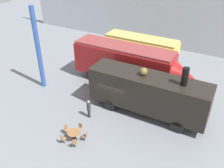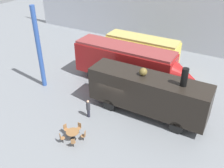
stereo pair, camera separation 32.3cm
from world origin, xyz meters
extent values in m
plane|color=gray|center=(0.00, 0.00, 0.00)|extent=(80.00, 80.00, 0.00)
cube|color=#B2B7C1|center=(0.00, 15.39, 4.50)|extent=(44.00, 0.15, 9.00)
cube|color=#E0C64C|center=(-1.18, 8.31, 2.01)|extent=(8.10, 2.43, 2.59)
cube|color=tan|center=(-1.18, 8.31, 3.43)|extent=(7.94, 2.23, 0.24)
cylinder|color=black|center=(1.25, 7.16, 0.55)|extent=(1.10, 0.12, 1.10)
cylinder|color=black|center=(1.25, 9.47, 0.55)|extent=(1.10, 0.12, 1.10)
cylinder|color=black|center=(-3.61, 7.16, 0.55)|extent=(1.10, 0.12, 1.10)
cylinder|color=black|center=(-3.61, 9.47, 0.55)|extent=(1.10, 0.12, 1.10)
cube|color=maroon|center=(-1.28, 4.21, 2.28)|extent=(10.01, 2.67, 2.97)
cone|color=maroon|center=(4.72, 4.21, 2.28)|extent=(2.00, 2.54, 2.54)
cube|color=brown|center=(-1.28, 4.21, 3.88)|extent=(9.81, 2.46, 0.24)
cylinder|color=black|center=(1.72, 2.93, 0.61)|extent=(1.22, 0.12, 1.22)
cylinder|color=black|center=(1.72, 5.48, 0.61)|extent=(1.22, 0.12, 1.22)
cylinder|color=black|center=(-4.28, 2.93, 0.61)|extent=(1.22, 0.12, 1.22)
cylinder|color=black|center=(-4.28, 5.48, 0.61)|extent=(1.22, 0.12, 1.22)
cube|color=black|center=(2.75, 0.52, 2.15)|extent=(9.85, 2.50, 2.90)
cylinder|color=black|center=(5.46, 0.52, 4.31)|extent=(0.49, 0.49, 1.41)
sphere|color=brown|center=(2.26, 0.52, 3.90)|extent=(0.64, 0.64, 0.64)
cylinder|color=black|center=(5.71, -0.68, 0.54)|extent=(1.08, 0.12, 1.08)
cylinder|color=black|center=(5.71, 1.71, 0.54)|extent=(1.08, 0.12, 1.08)
cylinder|color=black|center=(-0.20, -0.68, 0.54)|extent=(1.08, 0.12, 1.08)
cylinder|color=black|center=(-0.20, 1.71, 0.54)|extent=(1.08, 0.12, 1.08)
cylinder|color=black|center=(-0.74, -5.08, 0.01)|extent=(0.44, 0.44, 0.02)
cylinder|color=black|center=(-0.74, -5.08, 0.36)|extent=(0.08, 0.08, 0.68)
cylinder|color=olive|center=(-0.74, -5.08, 0.71)|extent=(0.97, 0.97, 0.03)
cylinder|color=black|center=(-0.78, -4.30, 0.21)|extent=(0.06, 0.06, 0.42)
cylinder|color=olive|center=(-0.78, -4.30, 0.43)|extent=(0.36, 0.36, 0.03)
cube|color=olive|center=(-0.79, -4.14, 0.66)|extent=(0.29, 0.05, 0.42)
cylinder|color=black|center=(-1.50, -4.87, 0.21)|extent=(0.06, 0.06, 0.42)
cylinder|color=olive|center=(-1.50, -4.87, 0.43)|extent=(0.36, 0.36, 0.03)
cube|color=olive|center=(-1.65, -4.84, 0.66)|extent=(0.11, 0.29, 0.42)
cylinder|color=black|center=(-1.17, -5.74, 0.21)|extent=(0.06, 0.06, 0.42)
cylinder|color=olive|center=(-1.17, -5.74, 0.43)|extent=(0.36, 0.36, 0.03)
cube|color=olive|center=(-1.25, -5.87, 0.66)|extent=(0.26, 0.19, 0.42)
cylinder|color=black|center=(-0.25, -5.69, 0.21)|extent=(0.06, 0.06, 0.42)
cylinder|color=olive|center=(-0.25, -5.69, 0.43)|extent=(0.36, 0.36, 0.03)
cube|color=olive|center=(-0.15, -5.81, 0.66)|extent=(0.25, 0.21, 0.42)
cylinder|color=black|center=(-0.01, -4.80, 0.21)|extent=(0.06, 0.06, 0.42)
cylinder|color=olive|center=(-0.01, -4.80, 0.43)|extent=(0.36, 0.36, 0.03)
cube|color=olive|center=(0.14, -4.74, 0.66)|extent=(0.14, 0.28, 0.42)
cylinder|color=#262633|center=(-1.23, -2.28, 0.38)|extent=(0.24, 0.24, 0.76)
cylinder|color=#333338|center=(-1.23, -2.28, 1.10)|extent=(0.34, 0.34, 0.68)
sphere|color=tan|center=(-1.23, -2.28, 1.55)|extent=(0.22, 0.22, 0.22)
cylinder|color=#2D519E|center=(-8.00, -0.24, 4.00)|extent=(0.44, 0.44, 8.00)
camera|label=1|loc=(8.33, -15.86, 13.21)|focal=40.00mm
camera|label=2|loc=(8.61, -15.70, 13.21)|focal=40.00mm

